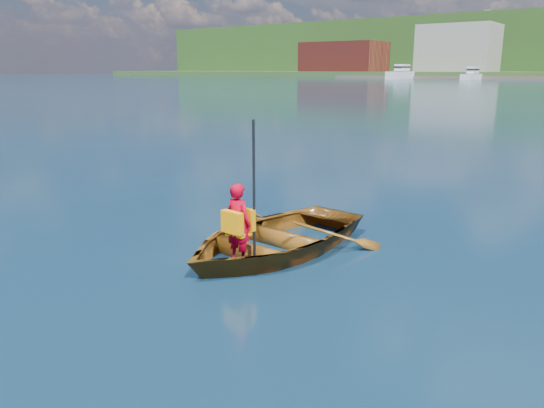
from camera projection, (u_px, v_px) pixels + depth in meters
name	position (u px, v px, depth m)	size (l,w,h in m)	color
ground	(230.00, 252.00, 8.01)	(600.00, 600.00, 0.00)	#152040
rowboat	(274.00, 237.00, 8.04)	(2.73, 3.64, 0.72)	brown
child_paddler	(239.00, 223.00, 7.17)	(0.43, 0.36, 1.96)	#B8001A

